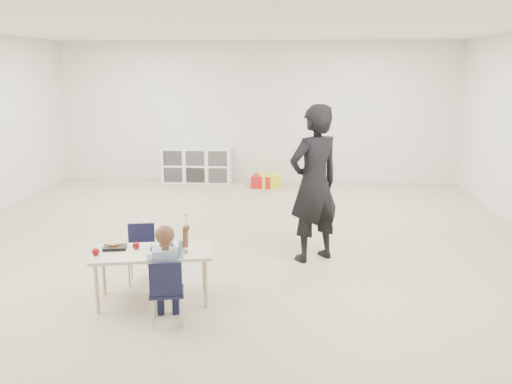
# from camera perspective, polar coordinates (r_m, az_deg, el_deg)

# --- Properties ---
(room) EXTENTS (9.00, 9.02, 2.80)m
(room) POSITION_cam_1_polar(r_m,az_deg,el_deg) (6.51, -2.72, 5.31)
(room) COLOR tan
(room) RESTS_ON ground
(table) EXTENTS (1.22, 0.78, 0.52)m
(table) POSITION_cam_1_polar(r_m,az_deg,el_deg) (5.48, -10.78, -8.63)
(table) COLOR beige
(table) RESTS_ON ground
(chair_near) EXTENTS (0.35, 0.34, 0.62)m
(chair_near) POSITION_cam_1_polar(r_m,az_deg,el_deg) (4.99, -9.38, -10.19)
(chair_near) COLOR black
(chair_near) RESTS_ON ground
(chair_far) EXTENTS (0.35, 0.34, 0.62)m
(chair_far) POSITION_cam_1_polar(r_m,az_deg,el_deg) (5.95, -11.99, -6.47)
(chair_far) COLOR black
(chair_far) RESTS_ON ground
(child) EXTENTS (0.49, 0.49, 0.98)m
(child) POSITION_cam_1_polar(r_m,az_deg,el_deg) (4.92, -9.45, -8.27)
(child) COLOR #9EB0D6
(child) RESTS_ON chair_near
(lunch_tray_near) EXTENTS (0.25, 0.20, 0.03)m
(lunch_tray_near) POSITION_cam_1_polar(r_m,az_deg,el_deg) (5.45, -9.85, -5.69)
(lunch_tray_near) COLOR black
(lunch_tray_near) RESTS_ON table
(lunch_tray_far) EXTENTS (0.25, 0.20, 0.03)m
(lunch_tray_far) POSITION_cam_1_polar(r_m,az_deg,el_deg) (5.53, -14.64, -5.68)
(lunch_tray_far) COLOR black
(lunch_tray_far) RESTS_ON table
(milk_carton) EXTENTS (0.08, 0.08, 0.10)m
(milk_carton) POSITION_cam_1_polar(r_m,az_deg,el_deg) (5.27, -10.51, -5.99)
(milk_carton) COLOR white
(milk_carton) RESTS_ON table
(bread_roll) EXTENTS (0.09, 0.09, 0.07)m
(bread_roll) POSITION_cam_1_polar(r_m,az_deg,el_deg) (5.30, -7.80, -5.97)
(bread_roll) COLOR tan
(bread_roll) RESTS_ON table
(apple_near) EXTENTS (0.07, 0.07, 0.07)m
(apple_near) POSITION_cam_1_polar(r_m,az_deg,el_deg) (5.47, -12.51, -5.51)
(apple_near) COLOR maroon
(apple_near) RESTS_ON table
(apple_far) EXTENTS (0.07, 0.07, 0.07)m
(apple_far) POSITION_cam_1_polar(r_m,az_deg,el_deg) (5.38, -16.52, -6.06)
(apple_far) COLOR maroon
(apple_far) RESTS_ON table
(cubby_shelf) EXTENTS (1.40, 0.40, 0.70)m
(cubby_shelf) POSITION_cam_1_polar(r_m,az_deg,el_deg) (11.03, -6.24, 2.82)
(cubby_shelf) COLOR white
(cubby_shelf) RESTS_ON ground
(adult) EXTENTS (0.81, 0.76, 1.86)m
(adult) POSITION_cam_1_polar(r_m,az_deg,el_deg) (6.39, 6.14, 0.86)
(adult) COLOR black
(adult) RESTS_ON ground
(bin_red) EXTENTS (0.43, 0.52, 0.23)m
(bin_red) POSITION_cam_1_polar(r_m,az_deg,el_deg) (10.60, 0.71, 1.21)
(bin_red) COLOR red
(bin_red) RESTS_ON ground
(bin_yellow) EXTENTS (0.49, 0.57, 0.24)m
(bin_yellow) POSITION_cam_1_polar(r_m,az_deg,el_deg) (10.61, 1.43, 1.24)
(bin_yellow) COLOR yellow
(bin_yellow) RESTS_ON ground
(bin_blue) EXTENTS (0.42, 0.50, 0.21)m
(bin_blue) POSITION_cam_1_polar(r_m,az_deg,el_deg) (10.51, 5.95, 0.97)
(bin_blue) COLOR #1A2AC4
(bin_blue) RESTS_ON ground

